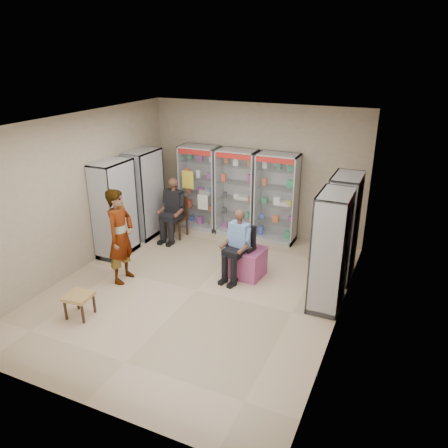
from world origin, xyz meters
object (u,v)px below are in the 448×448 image
at_px(office_chair, 241,251).
at_px(woven_stool_b, 80,305).
at_px(cabinet_back_right, 276,198).
at_px(wooden_chair, 176,217).
at_px(pink_trunk, 247,262).
at_px(cabinet_left_far, 145,194).
at_px(cabinet_back_left, 200,188).
at_px(cabinet_left_near, 115,209).
at_px(cabinet_back_mid, 237,193).
at_px(standing_man, 120,236).
at_px(cabinet_right_far, 342,228).
at_px(cabinet_right_near, 330,251).
at_px(woven_stool_a, 320,264).
at_px(seated_shopkeeper, 240,246).

relative_size(office_chair, woven_stool_b, 2.51).
distance_m(cabinet_back_right, woven_stool_b, 4.72).
xyz_separation_m(cabinet_back_right, wooden_chair, (-2.15, -0.73, -0.53)).
height_order(cabinet_back_right, pink_trunk, cabinet_back_right).
bearing_deg(wooden_chair, cabinet_left_far, -163.61).
distance_m(cabinet_back_left, cabinet_left_near, 2.23).
distance_m(cabinet_back_mid, standing_man, 3.12).
relative_size(cabinet_right_far, cabinet_right_near, 1.00).
xyz_separation_m(woven_stool_a, standing_man, (-3.33, -1.74, 0.69)).
relative_size(cabinet_back_left, cabinet_back_right, 1.00).
xyz_separation_m(cabinet_right_far, standing_man, (-3.66, -1.80, -0.11)).
relative_size(cabinet_right_far, wooden_chair, 2.13).
bearing_deg(woven_stool_a, seated_shopkeeper, -152.42).
xyz_separation_m(cabinet_right_near, wooden_chair, (-3.78, 1.50, -0.53)).
xyz_separation_m(cabinet_left_near, office_chair, (2.74, 0.16, -0.50)).
bearing_deg(woven_stool_b, cabinet_back_mid, 76.68).
xyz_separation_m(cabinet_back_right, cabinet_right_near, (1.63, -2.23, 0.00)).
distance_m(cabinet_back_left, cabinet_back_right, 1.90).
bearing_deg(cabinet_back_right, woven_stool_a, -42.55).
bearing_deg(cabinet_left_near, office_chair, 93.37).
relative_size(cabinet_right_far, office_chair, 1.99).
bearing_deg(cabinet_back_mid, standing_man, -110.25).
height_order(office_chair, standing_man, standing_man).
height_order(cabinet_back_right, cabinet_left_near, same).
bearing_deg(cabinet_back_mid, cabinet_right_near, -40.84).
bearing_deg(cabinet_left_near, woven_stool_b, 21.83).
distance_m(cabinet_left_near, woven_stool_b, 2.50).
distance_m(office_chair, standing_man, 2.25).
bearing_deg(woven_stool_b, cabinet_back_right, 65.22).
distance_m(cabinet_back_mid, cabinet_back_right, 0.95).
bearing_deg(cabinet_left_near, seated_shopkeeper, 92.32).
xyz_separation_m(office_chair, pink_trunk, (0.13, 0.03, -0.22)).
distance_m(cabinet_back_mid, office_chair, 2.12).
bearing_deg(standing_man, office_chair, -64.51).
relative_size(pink_trunk, woven_stool_b, 1.48).
distance_m(cabinet_back_right, standing_man, 3.57).
height_order(cabinet_right_far, office_chair, cabinet_right_far).
relative_size(cabinet_back_right, office_chair, 1.99).
height_order(cabinet_back_right, cabinet_right_near, same).
bearing_deg(pink_trunk, cabinet_left_near, -176.10).
xyz_separation_m(cabinet_left_near, pink_trunk, (2.87, 0.20, -0.72)).
xyz_separation_m(cabinet_back_mid, cabinet_right_far, (2.58, -1.13, 0.00)).
relative_size(cabinet_left_near, seated_shopkeeper, 1.56).
bearing_deg(cabinet_back_left, pink_trunk, -43.41).
xyz_separation_m(cabinet_back_mid, cabinet_back_right, (0.95, 0.00, 0.00)).
xyz_separation_m(cabinet_back_left, cabinet_right_far, (3.53, -1.13, 0.00)).
xyz_separation_m(cabinet_back_right, standing_man, (-2.03, -2.93, -0.11)).
height_order(wooden_chair, office_chair, office_chair).
bearing_deg(cabinet_right_far, cabinet_back_mid, 66.35).
bearing_deg(cabinet_right_far, cabinet_left_far, 87.43).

